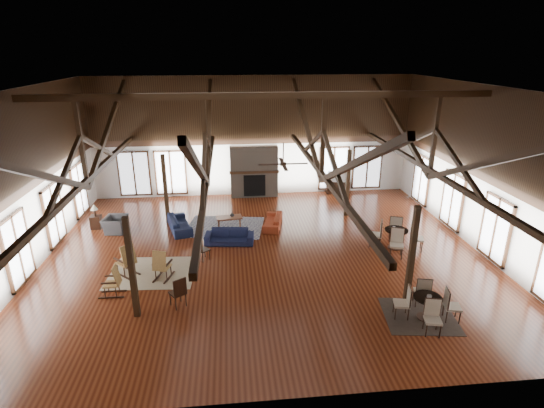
{
  "coord_description": "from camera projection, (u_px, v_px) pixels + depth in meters",
  "views": [
    {
      "loc": [
        -1.21,
        -14.15,
        7.2
      ],
      "look_at": [
        0.34,
        1.0,
        1.6
      ],
      "focal_mm": 28.0,
      "sensor_mm": 36.0,
      "label": 1
    }
  ],
  "objects": [
    {
      "name": "sofa_navy_front",
      "position": [
        229.0,
        237.0,
        16.58
      ],
      "size": [
        1.96,
        0.95,
        0.55
      ],
      "primitive_type": "imported",
      "rotation": [
        0.0,
        0.0,
        -0.11
      ],
      "color": "#121733",
      "rests_on": "floor"
    },
    {
      "name": "cafe_table_near",
      "position": [
        427.0,
        304.0,
        11.87
      ],
      "size": [
        1.88,
        1.88,
        0.96
      ],
      "rotation": [
        0.0,
        0.0,
        -0.22
      ],
      "color": "black",
      "rests_on": "floor"
    },
    {
      "name": "side_chair_a",
      "position": [
        201.0,
        248.0,
        15.14
      ],
      "size": [
        0.52,
        0.52,
        0.88
      ],
      "rotation": [
        0.0,
        0.0,
        -0.93
      ],
      "color": "black",
      "rests_on": "floor"
    },
    {
      "name": "rug_navy",
      "position": [
        225.0,
        227.0,
        18.17
      ],
      "size": [
        3.54,
        2.89,
        0.01
      ],
      "primitive_type": "cube",
      "rotation": [
        0.0,
        0.0,
        -0.17
      ],
      "color": "#16203F",
      "rests_on": "floor"
    },
    {
      "name": "television",
      "position": [
        338.0,
        176.0,
        22.22
      ],
      "size": [
        1.05,
        0.27,
        0.6
      ],
      "primitive_type": "imported",
      "rotation": [
        0.0,
        0.0,
        -0.13
      ],
      "color": "#B2B2B2",
      "rests_on": "tv_console"
    },
    {
      "name": "fireplace",
      "position": [
        254.0,
        172.0,
        21.59
      ],
      "size": [
        2.5,
        0.69,
        2.6
      ],
      "color": "#77695A",
      "rests_on": "floor"
    },
    {
      "name": "wall_front",
      "position": [
        296.0,
        278.0,
        8.24
      ],
      "size": [
        16.0,
        0.02,
        6.0
      ],
      "primitive_type": "cube",
      "color": "silver",
      "rests_on": "floor"
    },
    {
      "name": "wall_back",
      "position": [
        253.0,
        137.0,
        21.31
      ],
      "size": [
        16.0,
        0.02,
        6.0
      ],
      "primitive_type": "cube",
      "color": "silver",
      "rests_on": "floor"
    },
    {
      "name": "roof_truss",
      "position": [
        265.0,
        148.0,
        14.42
      ],
      "size": [
        15.6,
        14.07,
        3.14
      ],
      "color": "black",
      "rests_on": "wall_back"
    },
    {
      "name": "armchair",
      "position": [
        115.0,
        224.0,
        17.63
      ],
      "size": [
        1.08,
        0.97,
        0.64
      ],
      "primitive_type": "imported",
      "rotation": [
        0.0,
        0.0,
        1.45
      ],
      "color": "#353538",
      "rests_on": "floor"
    },
    {
      "name": "tv_console",
      "position": [
        338.0,
        187.0,
        22.43
      ],
      "size": [
        1.21,
        0.45,
        0.61
      ],
      "primitive_type": "cube",
      "color": "black",
      "rests_on": "floor"
    },
    {
      "name": "sofa_navy_left",
      "position": [
        180.0,
        224.0,
        17.8
      ],
      "size": [
        2.08,
        1.25,
        0.57
      ],
      "primitive_type": "imported",
      "rotation": [
        0.0,
        0.0,
        1.84
      ],
      "color": "#131A35",
      "rests_on": "floor"
    },
    {
      "name": "ceiling_fan",
      "position": [
        283.0,
        163.0,
        13.64
      ],
      "size": [
        1.6,
        1.6,
        0.75
      ],
      "color": "black",
      "rests_on": "roof_truss"
    },
    {
      "name": "sofa_orange",
      "position": [
        273.0,
        221.0,
        18.13
      ],
      "size": [
        1.85,
        1.04,
        0.51
      ],
      "primitive_type": "imported",
      "rotation": [
        0.0,
        0.0,
        -1.79
      ],
      "color": "#93361C",
      "rests_on": "floor"
    },
    {
      "name": "rug_tan",
      "position": [
        153.0,
        272.0,
        14.48
      ],
      "size": [
        3.0,
        2.43,
        0.01
      ],
      "primitive_type": "cube",
      "rotation": [
        0.0,
        0.0,
        -0.07
      ],
      "color": "tan",
      "rests_on": "floor"
    },
    {
      "name": "cup_far",
      "position": [
        394.0,
        228.0,
        16.07
      ],
      "size": [
        0.13,
        0.13,
        0.09
      ],
      "primitive_type": "imported",
      "rotation": [
        0.0,
        0.0,
        0.18
      ],
      "color": "#B2B2B2",
      "rests_on": "cafe_table_far"
    },
    {
      "name": "rocking_chair_b",
      "position": [
        161.0,
        266.0,
        13.9
      ],
      "size": [
        0.66,
        0.91,
        1.06
      ],
      "rotation": [
        0.0,
        0.0,
        -0.29
      ],
      "color": "#A1783D",
      "rests_on": "floor"
    },
    {
      "name": "cafe_table_far",
      "position": [
        396.0,
        235.0,
        16.1
      ],
      "size": [
        2.06,
        2.06,
        1.06
      ],
      "rotation": [
        0.0,
        0.0,
        -0.33
      ],
      "color": "black",
      "rests_on": "floor"
    },
    {
      "name": "wall_left",
      "position": [
        24.0,
        184.0,
        14.01
      ],
      "size": [
        0.02,
        14.0,
        6.0
      ],
      "primitive_type": "cube",
      "color": "silver",
      "rests_on": "floor"
    },
    {
      "name": "wall_right",
      "position": [
        482.0,
        170.0,
        15.54
      ],
      "size": [
        0.02,
        14.0,
        6.0
      ],
      "primitive_type": "cube",
      "color": "silver",
      "rests_on": "floor"
    },
    {
      "name": "rocking_chair_c",
      "position": [
        114.0,
        282.0,
        13.02
      ],
      "size": [
        0.78,
        0.44,
        1.0
      ],
      "rotation": [
        0.0,
        0.0,
        1.56
      ],
      "color": "#A1783D",
      "rests_on": "floor"
    },
    {
      "name": "side_table_lamp",
      "position": [
        96.0,
        219.0,
        17.93
      ],
      "size": [
        0.42,
        0.42,
        1.08
      ],
      "color": "black",
      "rests_on": "floor"
    },
    {
      "name": "cup_near",
      "position": [
        429.0,
        297.0,
        11.71
      ],
      "size": [
        0.16,
        0.16,
        0.11
      ],
      "primitive_type": "imported",
      "rotation": [
        0.0,
        0.0,
        -0.21
      ],
      "color": "#B2B2B2",
      "rests_on": "cafe_table_near"
    },
    {
      "name": "vase",
      "position": [
        232.0,
        214.0,
        18.16
      ],
      "size": [
        0.24,
        0.24,
        0.19
      ],
      "primitive_type": "imported",
      "rotation": [
        0.0,
        0.0,
        -0.42
      ],
      "color": "#B2B2B2",
      "rests_on": "coffee_table"
    },
    {
      "name": "rocking_chair_a",
      "position": [
        127.0,
        261.0,
        14.16
      ],
      "size": [
        0.96,
        0.94,
        1.13
      ],
      "rotation": [
        0.0,
        0.0,
        0.83
      ],
      "color": "#A1783D",
      "rests_on": "floor"
    },
    {
      "name": "rug_dark",
      "position": [
        419.0,
        316.0,
        12.13
      ],
      "size": [
        2.21,
        2.05,
        0.01
      ],
      "primitive_type": "cube",
      "rotation": [
        0.0,
        0.0,
        -0.13
      ],
      "color": "black",
      "rests_on": "floor"
    },
    {
      "name": "post_grid",
      "position": [
        265.0,
        216.0,
        15.28
      ],
      "size": [
        8.16,
        7.16,
        3.05
      ],
      "color": "black",
      "rests_on": "floor"
    },
    {
      "name": "side_chair_b",
      "position": [
        179.0,
        290.0,
        12.36
      ],
      "size": [
        0.57,
        0.57,
        0.98
      ],
      "rotation": [
        0.0,
        0.0,
        0.6
      ],
      "color": "black",
      "rests_on": "floor"
    },
    {
      "name": "floor",
      "position": [
        266.0,
        254.0,
        15.81
      ],
      "size": [
        16.0,
        16.0,
        0.0
      ],
      "primitive_type": "plane",
      "color": "maroon",
      "rests_on": "ground"
    },
    {
      "name": "coffee_table",
      "position": [
        229.0,
        218.0,
        18.18
      ],
      "size": [
        1.14,
        0.68,
        0.41
      ],
      "rotation": [
        0.0,
        0.0,
        0.13
      ],
      "color": "brown",
      "rests_on": "floor"
    },
    {
      "name": "ceiling",
      "position": [
        265.0,
        88.0,
        13.74
      ],
      "size": [
        16.0,
        14.0,
        0.02
      ],
      "primitive_type": "cube",
      "color": "black",
      "rests_on": "wall_back"
    }
  ]
}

